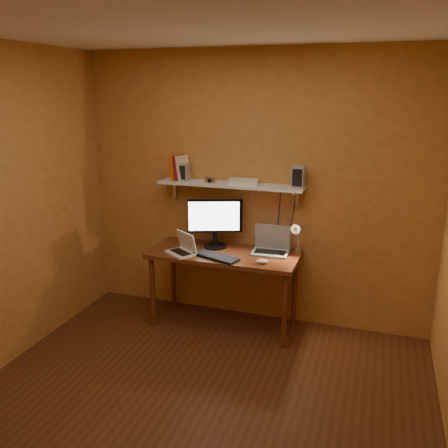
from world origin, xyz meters
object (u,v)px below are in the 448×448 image
(desk, at_px, (224,261))
(router, at_px, (244,182))
(wall_shelf, at_px, (230,185))
(laptop, at_px, (271,246))
(mouse, at_px, (262,261))
(desk_lamp, at_px, (297,234))
(keyboard, at_px, (216,257))
(speaker_right, at_px, (299,177))
(monitor, at_px, (215,221))
(netbook, at_px, (183,248))
(shelf_camera, at_px, (210,180))
(speaker_left, at_px, (183,172))

(desk, height_order, router, router)
(desk, relative_size, wall_shelf, 1.00)
(laptop, distance_m, mouse, 0.32)
(desk_lamp, bearing_deg, keyboard, -157.10)
(wall_shelf, bearing_deg, desk_lamp, -5.88)
(router, bearing_deg, wall_shelf, -179.14)
(speaker_right, distance_m, router, 0.52)
(monitor, xyz_separation_m, router, (0.26, 0.07, 0.38))
(netbook, height_order, desk_lamp, desk_lamp)
(laptop, height_order, shelf_camera, shelf_camera)
(laptop, relative_size, desk_lamp, 0.92)
(mouse, relative_size, shelf_camera, 1.03)
(speaker_left, bearing_deg, desk, -21.35)
(desk, relative_size, laptop, 4.06)
(laptop, distance_m, router, 0.65)
(mouse, distance_m, shelf_camera, 0.92)
(desk, height_order, laptop, laptop)
(monitor, xyz_separation_m, keyboard, (0.11, -0.29, -0.25))
(keyboard, bearing_deg, shelf_camera, 137.64)
(desk_lamp, distance_m, speaker_left, 1.24)
(desk, xyz_separation_m, desk_lamp, (0.66, 0.13, 0.29))
(speaker_right, xyz_separation_m, router, (-0.51, -0.01, -0.08))
(netbook, xyz_separation_m, speaker_right, (0.99, 0.35, 0.67))
(desk, distance_m, laptop, 0.47)
(netbook, relative_size, keyboard, 0.75)
(monitor, bearing_deg, desk_lamp, -19.95)
(laptop, bearing_deg, wall_shelf, 170.92)
(netbook, bearing_deg, mouse, 32.01)
(netbook, distance_m, mouse, 0.76)
(wall_shelf, bearing_deg, monitor, -153.28)
(speaker_left, bearing_deg, keyboard, -37.80)
(mouse, height_order, router, router)
(speaker_left, xyz_separation_m, speaker_right, (1.11, 0.02, 0.01))
(laptop, distance_m, desk_lamp, 0.28)
(laptop, relative_size, keyboard, 0.77)
(desk, height_order, netbook, netbook)
(desk, bearing_deg, netbook, -157.28)
(speaker_left, distance_m, shelf_camera, 0.31)
(desk_lamp, height_order, speaker_right, speaker_right)
(desk, height_order, mouse, mouse)
(wall_shelf, height_order, keyboard, wall_shelf)
(netbook, xyz_separation_m, mouse, (0.76, -0.02, -0.04))
(router, bearing_deg, speaker_left, -178.70)
(laptop, bearing_deg, keyboard, -147.56)
(wall_shelf, xyz_separation_m, keyboard, (-0.02, -0.36, -0.60))
(mouse, bearing_deg, shelf_camera, 136.37)
(laptop, relative_size, mouse, 3.26)
(mouse, bearing_deg, laptop, 71.56)
(desk, bearing_deg, wall_shelf, 90.00)
(monitor, height_order, laptop, monitor)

